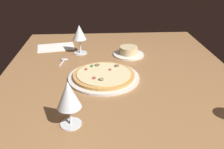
{
  "coord_description": "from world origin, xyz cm",
  "views": [
    {
      "loc": [
        95.39,
        -9.46,
        55.14
      ],
      "look_at": [
        -2.42,
        -3.59,
        7.0
      ],
      "focal_mm": 39.78,
      "sensor_mm": 36.0,
      "label": 1
    }
  ],
  "objects_px": {
    "wine_glass_far": "(69,96)",
    "wine_glass_near": "(79,34)",
    "ramekin_on_saucer": "(129,52)",
    "paper_menu": "(56,47)",
    "spoon": "(64,60)",
    "pizza_main": "(104,76)"
  },
  "relations": [
    {
      "from": "wine_glass_far",
      "to": "wine_glass_near",
      "type": "bearing_deg",
      "value": -179.68
    },
    {
      "from": "pizza_main",
      "to": "paper_menu",
      "type": "xyz_separation_m",
      "value": [
        -0.42,
        -0.27,
        -0.01
      ]
    },
    {
      "from": "wine_glass_near",
      "to": "ramekin_on_saucer",
      "type": "bearing_deg",
      "value": 80.33
    },
    {
      "from": "paper_menu",
      "to": "spoon",
      "type": "height_order",
      "value": "spoon"
    },
    {
      "from": "wine_glass_far",
      "to": "spoon",
      "type": "distance_m",
      "value": 0.56
    },
    {
      "from": "ramekin_on_saucer",
      "to": "spoon",
      "type": "bearing_deg",
      "value": -79.43
    },
    {
      "from": "wine_glass_near",
      "to": "spoon",
      "type": "relative_size",
      "value": 1.59
    },
    {
      "from": "ramekin_on_saucer",
      "to": "wine_glass_far",
      "type": "distance_m",
      "value": 0.67
    },
    {
      "from": "paper_menu",
      "to": "ramekin_on_saucer",
      "type": "bearing_deg",
      "value": 59.44
    },
    {
      "from": "ramekin_on_saucer",
      "to": "wine_glass_far",
      "type": "height_order",
      "value": "wine_glass_far"
    },
    {
      "from": "wine_glass_near",
      "to": "spoon",
      "type": "distance_m",
      "value": 0.18
    },
    {
      "from": "ramekin_on_saucer",
      "to": "wine_glass_near",
      "type": "height_order",
      "value": "wine_glass_near"
    },
    {
      "from": "pizza_main",
      "to": "paper_menu",
      "type": "height_order",
      "value": "pizza_main"
    },
    {
      "from": "wine_glass_near",
      "to": "paper_menu",
      "type": "distance_m",
      "value": 0.22
    },
    {
      "from": "ramekin_on_saucer",
      "to": "wine_glass_near",
      "type": "distance_m",
      "value": 0.29
    },
    {
      "from": "pizza_main",
      "to": "wine_glass_far",
      "type": "relative_size",
      "value": 2.0
    },
    {
      "from": "ramekin_on_saucer",
      "to": "wine_glass_far",
      "type": "xyz_separation_m",
      "value": [
        0.61,
        -0.26,
        0.09
      ]
    },
    {
      "from": "wine_glass_far",
      "to": "paper_menu",
      "type": "bearing_deg",
      "value": -168.33
    },
    {
      "from": "wine_glass_near",
      "to": "spoon",
      "type": "height_order",
      "value": "wine_glass_near"
    },
    {
      "from": "pizza_main",
      "to": "wine_glass_far",
      "type": "xyz_separation_m",
      "value": [
        0.33,
        -0.12,
        0.1
      ]
    },
    {
      "from": "ramekin_on_saucer",
      "to": "paper_menu",
      "type": "distance_m",
      "value": 0.45
    },
    {
      "from": "pizza_main",
      "to": "paper_menu",
      "type": "distance_m",
      "value": 0.51
    }
  ]
}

